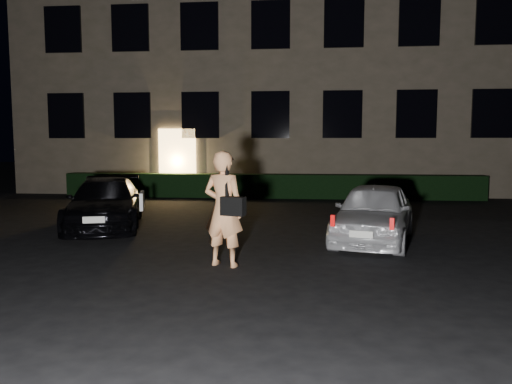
# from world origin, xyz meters

# --- Properties ---
(ground) EXTENTS (80.00, 80.00, 0.00)m
(ground) POSITION_xyz_m (0.00, 0.00, 0.00)
(ground) COLOR black
(ground) RESTS_ON ground
(building) EXTENTS (20.00, 8.11, 12.00)m
(building) POSITION_xyz_m (-0.00, 14.99, 6.00)
(building) COLOR brown
(building) RESTS_ON ground
(hedge) EXTENTS (15.00, 0.70, 0.85)m
(hedge) POSITION_xyz_m (0.00, 10.50, 0.42)
(hedge) COLOR black
(hedge) RESTS_ON ground
(sedan) EXTENTS (2.64, 4.24, 1.15)m
(sedan) POSITION_xyz_m (-3.36, 3.79, 0.57)
(sedan) COLOR black
(sedan) RESTS_ON ground
(hatch) EXTENTS (2.25, 3.75, 1.19)m
(hatch) POSITION_xyz_m (2.68, 2.70, 0.60)
(hatch) COLOR silver
(hatch) RESTS_ON ground
(man) EXTENTS (0.78, 0.64, 1.87)m
(man) POSITION_xyz_m (-0.01, 0.45, 0.94)
(man) COLOR #F7A66A
(man) RESTS_ON ground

